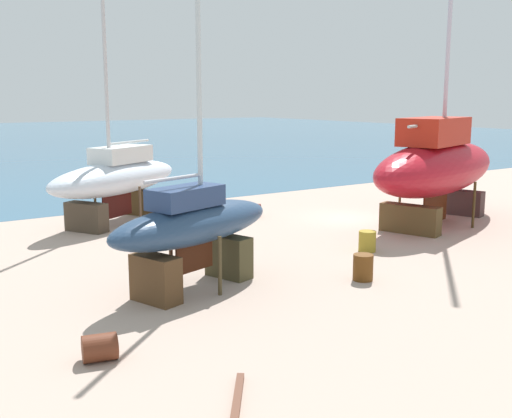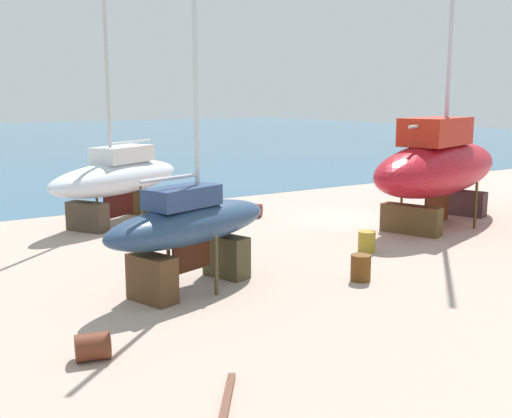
% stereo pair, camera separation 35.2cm
% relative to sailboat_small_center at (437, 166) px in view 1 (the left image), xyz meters
% --- Properties ---
extents(ground_plane, '(52.94, 52.94, 0.00)m').
position_rel_sailboat_small_center_xyz_m(ground_plane, '(-2.44, -1.80, -2.65)').
color(ground_plane, tan).
extents(sea_water, '(161.18, 116.09, 0.01)m').
position_rel_sailboat_small_center_xyz_m(sea_water, '(-2.44, 69.48, -2.65)').
color(sea_water, '#366483').
rests_on(sea_water, ground).
extents(sailboat_small_center, '(11.41, 6.44, 18.10)m').
position_rel_sailboat_small_center_xyz_m(sailboat_small_center, '(0.00, 0.00, 0.00)').
color(sailboat_small_center, '#442F2D').
rests_on(sailboat_small_center, ground).
extents(sailboat_large_starboard, '(8.42, 6.17, 13.38)m').
position_rel_sailboat_small_center_xyz_m(sailboat_large_starboard, '(-12.02, 8.26, -0.57)').
color(sailboat_large_starboard, '#44382A').
rests_on(sailboat_large_starboard, ground).
extents(sailboat_far_slipway, '(6.58, 3.67, 10.57)m').
position_rel_sailboat_small_center_xyz_m(sailboat_far_slipway, '(-13.90, -2.54, -0.73)').
color(sailboat_far_slipway, '#453E25').
rests_on(sailboat_far_slipway, ground).
extents(barrel_rust_near, '(0.77, 0.77, 0.84)m').
position_rel_sailboat_small_center_xyz_m(barrel_rust_near, '(-9.05, -4.76, -2.23)').
color(barrel_rust_near, '#5F3512').
rests_on(barrel_rust_near, ground).
extents(barrel_tipped_center, '(1.13, 1.13, 0.65)m').
position_rel_sailboat_small_center_xyz_m(barrel_tipped_center, '(-6.19, 5.97, -2.32)').
color(barrel_tipped_center, brown).
rests_on(barrel_tipped_center, ground).
extents(barrel_blue_faded, '(0.87, 0.77, 0.61)m').
position_rel_sailboat_small_center_xyz_m(barrel_blue_faded, '(-18.12, -5.97, -2.34)').
color(barrel_blue_faded, '#5F2B19').
rests_on(barrel_blue_faded, ground).
extents(barrel_ochre, '(0.84, 0.84, 0.78)m').
position_rel_sailboat_small_center_xyz_m(barrel_ochre, '(-6.32, -2.14, -2.26)').
color(barrel_ochre, olive).
rests_on(barrel_ochre, ground).
extents(timber_plank_near, '(1.63, 2.14, 0.12)m').
position_rel_sailboat_small_center_xyz_m(timber_plank_near, '(-16.78, -9.47, -2.59)').
color(timber_plank_near, brown).
rests_on(timber_plank_near, ground).
extents(timber_long_fore, '(1.60, 2.34, 0.15)m').
position_rel_sailboat_small_center_xyz_m(timber_long_fore, '(-13.82, 1.82, -2.57)').
color(timber_long_fore, '#855F43').
rests_on(timber_long_fore, ground).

